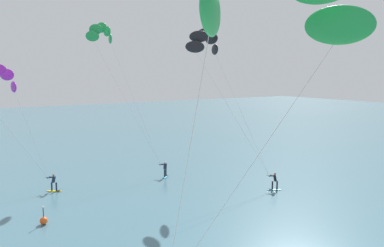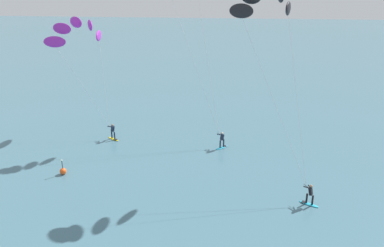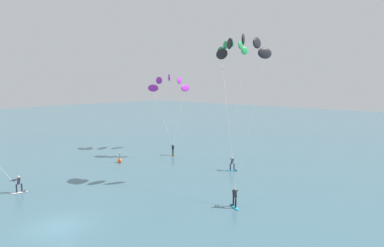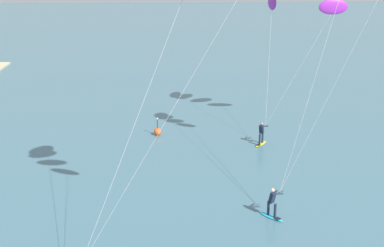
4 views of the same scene
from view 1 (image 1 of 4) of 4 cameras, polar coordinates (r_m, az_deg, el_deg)
kitesurfer_nearshore at (r=10.14m, az=12.73°, el=16.51°), size 5.98×8.89×14.17m
kitesurfer_mid_water at (r=42.24m, az=-13.24°, el=12.41°), size 7.06×8.44×16.35m
kitesurfer_downwind at (r=37.39m, az=2.47°, el=11.74°), size 7.14×8.99×15.32m
marker_buoy at (r=29.81m, az=-21.79°, el=-13.64°), size 0.56×0.56×1.38m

